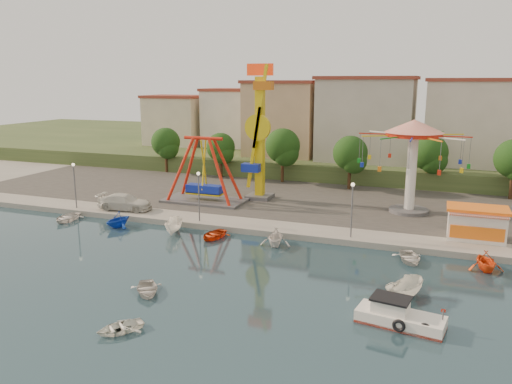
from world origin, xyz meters
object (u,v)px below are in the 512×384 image
at_px(pirate_ship_ride, 204,171).
at_px(rowboat_a, 147,289).
at_px(cabin_motorboat, 398,317).
at_px(van, 125,202).
at_px(wave_swinger, 413,145).
at_px(kamikaze_tower, 260,135).
at_px(skiff, 404,291).

distance_m(pirate_ship_ride, rowboat_a, 26.05).
bearing_deg(cabin_motorboat, van, 161.51).
height_order(pirate_ship_ride, wave_swinger, wave_swinger).
relative_size(rowboat_a, van, 0.52).
height_order(kamikaze_tower, cabin_motorboat, kamikaze_tower).
xyz_separation_m(cabin_motorboat, skiff, (0.11, 3.64, 0.29)).
height_order(cabin_motorboat, skiff, cabin_motorboat).
bearing_deg(pirate_ship_ride, wave_swinger, 8.44).
bearing_deg(wave_swinger, skiff, -86.89).
bearing_deg(van, rowboat_a, -149.36).
distance_m(cabin_motorboat, rowboat_a, 17.58).
xyz_separation_m(pirate_ship_ride, skiff, (25.07, -19.52, -3.60)).
relative_size(pirate_ship_ride, skiff, 2.42).
bearing_deg(skiff, wave_swinger, 117.87).
bearing_deg(rowboat_a, skiff, -18.85).
bearing_deg(kamikaze_tower, wave_swinger, -0.31).
height_order(cabin_motorboat, rowboat_a, cabin_motorboat).
bearing_deg(pirate_ship_ride, kamikaze_tower, 31.72).
height_order(wave_swinger, rowboat_a, wave_swinger).
relative_size(kamikaze_tower, cabin_motorboat, 2.92).
bearing_deg(skiff, kamikaze_tower, 154.42).
bearing_deg(rowboat_a, kamikaze_tower, 58.13).
height_order(wave_swinger, van, wave_swinger).
xyz_separation_m(rowboat_a, van, (-14.29, 17.91, 1.17)).
xyz_separation_m(pirate_ship_ride, cabin_motorboat, (24.96, -23.16, -3.89)).
bearing_deg(cabin_motorboat, kamikaze_tower, 134.30).
relative_size(kamikaze_tower, wave_swinger, 1.42).
xyz_separation_m(wave_swinger, skiff, (1.25, -23.05, -7.40)).
bearing_deg(wave_swinger, rowboat_a, -120.17).
relative_size(wave_swinger, skiff, 2.81).
relative_size(kamikaze_tower, rowboat_a, 5.12).
distance_m(wave_swinger, cabin_motorboat, 27.80).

